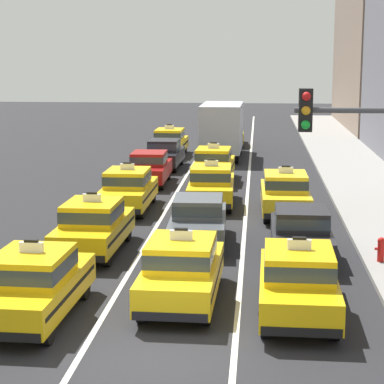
{
  "coord_description": "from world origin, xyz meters",
  "views": [
    {
      "loc": [
        2.01,
        -14.4,
        6.19
      ],
      "look_at": [
        -0.3,
        11.75,
        1.3
      ],
      "focal_mm": 69.89,
      "sensor_mm": 36.0,
      "label": 1
    }
  ],
  "objects_px": {
    "taxi_center_nearest": "(182,269)",
    "taxi_center_fourth": "(214,164)",
    "taxi_left_nearest": "(34,283)",
    "sedan_center_second": "(198,219)",
    "taxi_center_third": "(211,185)",
    "taxi_right_nearest": "(298,280)",
    "fire_hydrant": "(381,248)",
    "box_truck_center_fifth": "(223,128)",
    "taxi_left_third": "(128,189)",
    "sedan_right_second": "(301,232)",
    "sedan_left_fourth": "(149,167)",
    "taxi_center_sixth": "(230,132)",
    "taxi_left_sixth": "(170,142)",
    "taxi_left_second": "(93,225)",
    "sedan_left_fifth": "(164,153)",
    "taxi_right_third": "(285,193)"
  },
  "relations": [
    {
      "from": "taxi_right_nearest",
      "to": "fire_hydrant",
      "type": "bearing_deg",
      "value": 59.13
    },
    {
      "from": "taxi_left_nearest",
      "to": "sedan_center_second",
      "type": "height_order",
      "value": "taxi_left_nearest"
    },
    {
      "from": "taxi_left_nearest",
      "to": "taxi_right_nearest",
      "type": "relative_size",
      "value": 1.0
    },
    {
      "from": "taxi_center_nearest",
      "to": "fire_hydrant",
      "type": "relative_size",
      "value": 6.29
    },
    {
      "from": "sedan_left_fourth",
      "to": "sedan_right_second",
      "type": "relative_size",
      "value": 1.0
    },
    {
      "from": "sedan_left_fourth",
      "to": "taxi_left_sixth",
      "type": "height_order",
      "value": "taxi_left_sixth"
    },
    {
      "from": "taxi_left_second",
      "to": "taxi_left_third",
      "type": "xyz_separation_m",
      "value": [
        -0.02,
        6.47,
        0.0
      ]
    },
    {
      "from": "taxi_right_third",
      "to": "taxi_right_nearest",
      "type": "bearing_deg",
      "value": -90.41
    },
    {
      "from": "taxi_center_fourth",
      "to": "sedan_right_second",
      "type": "height_order",
      "value": "taxi_center_fourth"
    },
    {
      "from": "taxi_left_second",
      "to": "sedan_right_second",
      "type": "xyz_separation_m",
      "value": [
        6.45,
        -0.13,
        -0.03
      ]
    },
    {
      "from": "taxi_left_third",
      "to": "fire_hydrant",
      "type": "height_order",
      "value": "taxi_left_third"
    },
    {
      "from": "taxi_left_nearest",
      "to": "sedan_right_second",
      "type": "relative_size",
      "value": 1.07
    },
    {
      "from": "box_truck_center_fifth",
      "to": "taxi_left_nearest",
      "type": "bearing_deg",
      "value": -96.27
    },
    {
      "from": "taxi_center_sixth",
      "to": "sedan_right_second",
      "type": "distance_m",
      "value": 28.73
    },
    {
      "from": "box_truck_center_fifth",
      "to": "taxi_center_nearest",
      "type": "bearing_deg",
      "value": -89.46
    },
    {
      "from": "taxi_center_sixth",
      "to": "taxi_right_nearest",
      "type": "bearing_deg",
      "value": -85.07
    },
    {
      "from": "taxi_center_sixth",
      "to": "fire_hydrant",
      "type": "distance_m",
      "value": 29.71
    },
    {
      "from": "taxi_center_sixth",
      "to": "sedan_left_fourth",
      "type": "bearing_deg",
      "value": -101.48
    },
    {
      "from": "taxi_left_second",
      "to": "fire_hydrant",
      "type": "height_order",
      "value": "taxi_left_second"
    },
    {
      "from": "sedan_right_second",
      "to": "taxi_right_third",
      "type": "xyz_separation_m",
      "value": [
        -0.27,
        6.27,
        0.03
      ]
    },
    {
      "from": "taxi_left_sixth",
      "to": "taxi_center_third",
      "type": "xyz_separation_m",
      "value": [
        3.47,
        -14.83,
        0.0
      ]
    },
    {
      "from": "taxi_left_sixth",
      "to": "taxi_right_nearest",
      "type": "height_order",
      "value": "same"
    },
    {
      "from": "sedan_left_fourth",
      "to": "box_truck_center_fifth",
      "type": "height_order",
      "value": "box_truck_center_fifth"
    },
    {
      "from": "taxi_center_nearest",
      "to": "taxi_center_fourth",
      "type": "bearing_deg",
      "value": 90.88
    },
    {
      "from": "taxi_left_second",
      "to": "sedan_left_fifth",
      "type": "distance_m",
      "value": 17.54
    },
    {
      "from": "taxi_center_fourth",
      "to": "box_truck_center_fifth",
      "type": "relative_size",
      "value": 0.66
    },
    {
      "from": "sedan_left_fifth",
      "to": "taxi_right_nearest",
      "type": "xyz_separation_m",
      "value": [
        6.05,
        -22.76,
        0.03
      ]
    },
    {
      "from": "taxi_left_nearest",
      "to": "taxi_left_second",
      "type": "xyz_separation_m",
      "value": [
        0.08,
        6.01,
        0.0
      ]
    },
    {
      "from": "sedan_center_second",
      "to": "taxi_center_third",
      "type": "relative_size",
      "value": 0.95
    },
    {
      "from": "sedan_center_second",
      "to": "taxi_center_third",
      "type": "bearing_deg",
      "value": 89.7
    },
    {
      "from": "taxi_center_nearest",
      "to": "taxi_right_third",
      "type": "bearing_deg",
      "value": 74.63
    },
    {
      "from": "taxi_center_sixth",
      "to": "sedan_right_second",
      "type": "bearing_deg",
      "value": -83.51
    },
    {
      "from": "taxi_left_nearest",
      "to": "taxi_center_nearest",
      "type": "bearing_deg",
      "value": 23.79
    },
    {
      "from": "taxi_left_nearest",
      "to": "taxi_left_second",
      "type": "distance_m",
      "value": 6.01
    },
    {
      "from": "taxi_left_second",
      "to": "fire_hydrant",
      "type": "bearing_deg",
      "value": -5.06
    },
    {
      "from": "taxi_left_nearest",
      "to": "taxi_center_third",
      "type": "height_order",
      "value": "same"
    },
    {
      "from": "taxi_left_third",
      "to": "sedan_right_second",
      "type": "distance_m",
      "value": 9.25
    },
    {
      "from": "taxi_left_third",
      "to": "taxi_left_sixth",
      "type": "distance_m",
      "value": 16.07
    },
    {
      "from": "fire_hydrant",
      "to": "sedan_left_fourth",
      "type": "bearing_deg",
      "value": 123.63
    },
    {
      "from": "taxi_center_third",
      "to": "box_truck_center_fifth",
      "type": "xyz_separation_m",
      "value": [
        -0.23,
        14.33,
        0.9
      ]
    },
    {
      "from": "sedan_left_fourth",
      "to": "sedan_left_fifth",
      "type": "xyz_separation_m",
      "value": [
        0.09,
        5.1,
        0.0
      ]
    },
    {
      "from": "box_truck_center_fifth",
      "to": "sedan_center_second",
      "type": "bearing_deg",
      "value": -89.46
    },
    {
      "from": "taxi_center_nearest",
      "to": "taxi_center_third",
      "type": "bearing_deg",
      "value": 90.11
    },
    {
      "from": "taxi_left_second",
      "to": "sedan_left_fifth",
      "type": "bearing_deg",
      "value": 89.83
    },
    {
      "from": "sedan_left_fourth",
      "to": "sedan_left_fifth",
      "type": "height_order",
      "value": "same"
    },
    {
      "from": "taxi_left_second",
      "to": "taxi_left_third",
      "type": "relative_size",
      "value": 1.01
    },
    {
      "from": "sedan_left_fourth",
      "to": "sedan_right_second",
      "type": "bearing_deg",
      "value": -62.71
    },
    {
      "from": "taxi_left_nearest",
      "to": "taxi_center_sixth",
      "type": "distance_m",
      "value": 34.58
    },
    {
      "from": "sedan_left_fourth",
      "to": "taxi_right_nearest",
      "type": "height_order",
      "value": "taxi_right_nearest"
    },
    {
      "from": "sedan_left_fifth",
      "to": "sedan_center_second",
      "type": "xyz_separation_m",
      "value": [
        3.14,
        -16.18,
        0.0
      ]
    }
  ]
}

